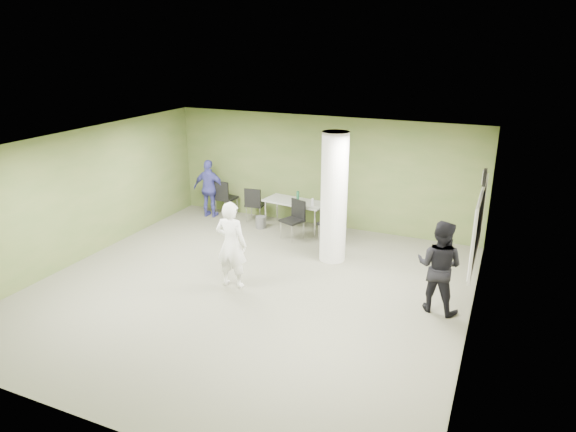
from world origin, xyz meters
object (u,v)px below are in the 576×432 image
at_px(man_blue, 210,189).
at_px(chair_back_left, 224,195).
at_px(folding_table, 295,203).
at_px(man_black, 439,266).
at_px(woman_white, 231,245).

bearing_deg(man_blue, chair_back_left, -162.02).
xyz_separation_m(folding_table, chair_back_left, (-2.15, 0.17, -0.11)).
height_order(chair_back_left, man_black, man_black).
bearing_deg(woman_white, man_blue, -55.68).
height_order(woman_white, man_blue, woman_white).
bearing_deg(chair_back_left, folding_table, -179.29).
bearing_deg(woman_white, folding_table, -91.54).
bearing_deg(folding_table, man_blue, -173.00).
bearing_deg(folding_table, woman_white, -81.16).
relative_size(folding_table, woman_white, 0.96).
xyz_separation_m(woman_white, man_black, (3.77, 0.63, -0.02)).
distance_m(folding_table, man_blue, 2.50).
xyz_separation_m(chair_back_left, man_blue, (-0.34, -0.16, 0.19)).
xyz_separation_m(folding_table, woman_white, (0.09, -3.37, 0.16)).
bearing_deg(man_black, folding_table, -24.59).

